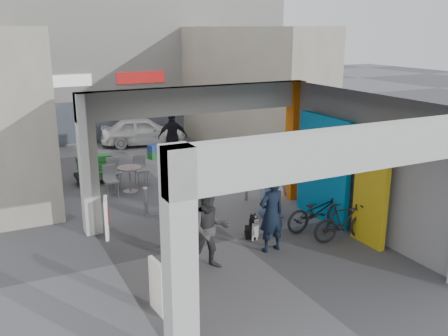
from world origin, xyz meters
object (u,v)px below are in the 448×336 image
cafe_set (124,179)px  produce_stand (96,172)px  border_collie (252,228)px  man_elderly (272,185)px  white_van (143,131)px  man_with_dog (271,214)px  man_back_turned (210,229)px  bicycle_front (318,211)px  man_crates (173,137)px  bicycle_rear (344,222)px

cafe_set → produce_stand: cafe_set is taller
cafe_set → border_collie: bearing=-71.2°
produce_stand → man_elderly: size_ratio=0.72×
man_elderly → white_van: 9.87m
man_with_dog → man_back_turned: bearing=1.6°
produce_stand → man_with_dog: size_ratio=0.74×
bicycle_front → man_crates: bearing=4.8°
border_collie → man_crates: man_crates is taller
man_elderly → bicycle_rear: size_ratio=1.13×
man_back_turned → man_elderly: man_elderly is taller
border_collie → bicycle_front: 1.81m
border_collie → man_elderly: man_elderly is taller
bicycle_front → white_van: white_van is taller
man_elderly → man_crates: 6.75m
bicycle_front → bicycle_rear: (0.13, -0.87, 0.00)m
bicycle_rear → man_elderly: bearing=27.1°
produce_stand → man_elderly: (3.54, -5.27, 0.57)m
cafe_set → man_back_turned: man_back_turned is taller
bicycle_front → bicycle_rear: bearing=-172.8°
border_collie → man_elderly: 1.67m
produce_stand → bicycle_rear: (4.28, -7.37, 0.14)m
border_collie → man_back_turned: size_ratio=0.38×
produce_stand → bicycle_rear: size_ratio=0.82×
man_with_dog → man_elderly: man_elderly is taller
bicycle_rear → man_back_turned: bearing=95.4°
cafe_set → bicycle_rear: (3.66, -6.22, 0.14)m
man_crates → bicycle_rear: bearing=111.8°
man_back_turned → man_elderly: (2.74, 1.97, 0.03)m
border_collie → white_van: bearing=110.2°
white_van → bicycle_rear: bearing=-160.2°
man_with_dog → man_back_turned: size_ratio=1.01×
man_with_dog → border_collie: bearing=-91.1°
man_crates → man_back_turned: bearing=89.4°
man_with_dog → white_van: man_with_dog is taller
man_with_dog → man_elderly: bearing=-126.8°
bicycle_front → white_van: bearing=4.1°
cafe_set → man_elderly: size_ratio=0.87×
bicycle_rear → white_van: size_ratio=0.45×
border_collie → man_with_dog: 1.00m
cafe_set → white_van: 6.25m
produce_stand → bicycle_front: bicycle_front is taller
man_with_dog → man_back_turned: (-1.62, -0.18, -0.01)m
border_collie → man_with_dog: bearing=-62.4°
cafe_set → produce_stand: 1.30m
produce_stand → white_van: white_van is taller
bicycle_rear → white_van: white_van is taller
man_elderly → man_crates: man_crates is taller
cafe_set → border_collie: size_ratio=2.35×
produce_stand → white_van: bearing=32.7°
border_collie → produce_stand: bearing=134.7°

